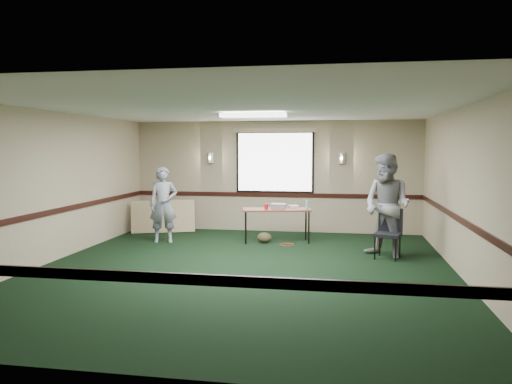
% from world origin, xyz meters
% --- Properties ---
extents(ground, '(8.00, 8.00, 0.00)m').
position_xyz_m(ground, '(0.00, 0.00, 0.00)').
color(ground, black).
rests_on(ground, ground).
extents(room_shell, '(8.00, 8.02, 8.00)m').
position_xyz_m(room_shell, '(0.00, 2.12, 1.58)').
color(room_shell, tan).
rests_on(room_shell, ground).
extents(folding_table, '(1.55, 0.87, 0.73)m').
position_xyz_m(folding_table, '(0.23, 2.57, 0.68)').
color(folding_table, '#5A2819').
rests_on(folding_table, ground).
extents(projector, '(0.31, 0.26, 0.10)m').
position_xyz_m(projector, '(0.27, 2.65, 0.78)').
color(projector, gray).
rests_on(projector, folding_table).
extents(game_console, '(0.27, 0.25, 0.05)m').
position_xyz_m(game_console, '(0.57, 2.84, 0.76)').
color(game_console, silver).
rests_on(game_console, folding_table).
extents(red_cup, '(0.08, 0.08, 0.12)m').
position_xyz_m(red_cup, '(0.03, 2.45, 0.79)').
color(red_cup, '#BC0C0F').
rests_on(red_cup, folding_table).
extents(water_bottle, '(0.06, 0.06, 0.19)m').
position_xyz_m(water_bottle, '(0.88, 2.64, 0.83)').
color(water_bottle, '#84A9D9').
rests_on(water_bottle, folding_table).
extents(duffel_bag, '(0.37, 0.32, 0.22)m').
position_xyz_m(duffel_bag, '(-0.02, 2.44, 0.11)').
color(duffel_bag, '#433926').
rests_on(duffel_bag, ground).
extents(cable_coil, '(0.38, 0.38, 0.01)m').
position_xyz_m(cable_coil, '(0.49, 2.28, 0.01)').
color(cable_coil, red).
rests_on(cable_coil, ground).
extents(folded_table, '(1.49, 0.76, 0.78)m').
position_xyz_m(folded_table, '(-2.64, 3.35, 0.39)').
color(folded_table, tan).
rests_on(folded_table, ground).
extents(conference_chair, '(0.56, 0.58, 0.92)m').
position_xyz_m(conference_chair, '(2.49, 1.39, 0.54)').
color(conference_chair, black).
rests_on(conference_chair, ground).
extents(person_left, '(0.69, 0.55, 1.64)m').
position_xyz_m(person_left, '(-2.18, 2.16, 0.82)').
color(person_left, '#46559A').
rests_on(person_left, ground).
extents(person_right, '(1.19, 1.16, 1.94)m').
position_xyz_m(person_right, '(2.46, 1.42, 0.97)').
color(person_right, '#8093C7').
rests_on(person_right, ground).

